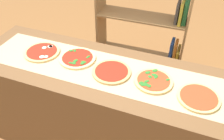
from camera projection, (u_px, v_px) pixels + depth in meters
counter at (112, 113)px, 2.13m from camera, size 2.32×0.69×0.92m
parchment_paper at (112, 72)px, 1.85m from camera, size 2.07×0.44×0.00m
pizza_mozzarella_0 at (42, 52)px, 2.04m from camera, size 0.30×0.30×0.02m
pizza_spinach_1 at (78, 58)px, 1.97m from camera, size 0.29×0.29×0.03m
pizza_plain_2 at (112, 72)px, 1.83m from camera, size 0.29×0.29×0.02m
pizza_spinach_3 at (153, 81)px, 1.75m from camera, size 0.28×0.28×0.03m
pizza_plain_4 at (199, 98)px, 1.62m from camera, size 0.28×0.28×0.02m
bookshelf at (149, 46)px, 2.67m from camera, size 0.94×0.29×1.44m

